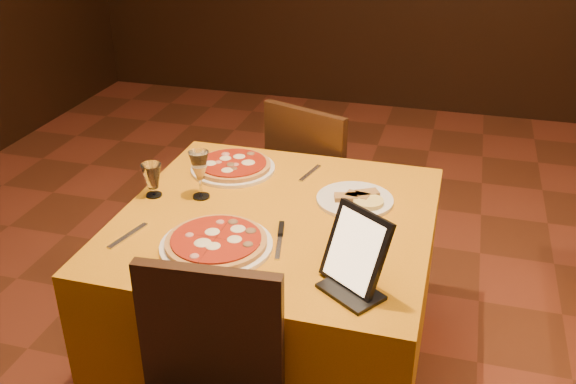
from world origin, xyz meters
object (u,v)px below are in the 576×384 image
(wine_glass, at_px, (200,174))
(main_table, at_px, (277,300))
(pizza_far, at_px, (233,167))
(pizza_near, at_px, (216,243))
(water_glass, at_px, (152,180))
(tablet, at_px, (356,250))
(chair_main_far, at_px, (325,186))

(wine_glass, bearing_deg, main_table, -10.24)
(main_table, distance_m, wine_glass, 0.57)
(main_table, height_order, pizza_far, pizza_far)
(pizza_near, height_order, pizza_far, same)
(water_glass, relative_size, tablet, 0.53)
(water_glass, height_order, tablet, tablet)
(chair_main_far, bearing_deg, pizza_far, 82.48)
(main_table, height_order, chair_main_far, chair_main_far)
(pizza_near, xyz_separation_m, wine_glass, (-0.18, 0.31, 0.08))
(wine_glass, bearing_deg, tablet, -31.05)
(main_table, xyz_separation_m, pizza_far, (-0.28, 0.31, 0.39))
(wine_glass, xyz_separation_m, tablet, (0.65, -0.39, 0.03))
(pizza_far, height_order, tablet, tablet)
(chair_main_far, bearing_deg, wine_glass, 88.67)
(main_table, relative_size, pizza_near, 2.97)
(pizza_far, xyz_separation_m, wine_glass, (-0.03, -0.26, 0.08))
(tablet, bearing_deg, wine_glass, -176.10)
(wine_glass, bearing_deg, pizza_near, -59.76)
(pizza_far, distance_m, water_glass, 0.37)
(pizza_far, xyz_separation_m, tablet, (0.62, -0.65, 0.10))
(main_table, height_order, water_glass, water_glass)
(chair_main_far, distance_m, water_glass, 1.02)
(pizza_far, relative_size, wine_glass, 1.81)
(pizza_near, relative_size, wine_glass, 1.95)
(tablet, bearing_deg, main_table, 170.47)
(main_table, xyz_separation_m, pizza_near, (-0.13, -0.26, 0.39))
(pizza_near, xyz_separation_m, water_glass, (-0.36, 0.28, 0.05))
(tablet, bearing_deg, chair_main_far, 141.20)
(chair_main_far, height_order, wine_glass, wine_glass)
(chair_main_far, xyz_separation_m, tablet, (0.34, -1.18, 0.41))
(wine_glass, xyz_separation_m, water_glass, (-0.18, -0.04, -0.03))
(pizza_near, height_order, wine_glass, wine_glass)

